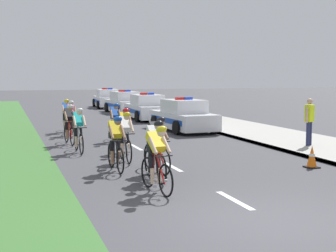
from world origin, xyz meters
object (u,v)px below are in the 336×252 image
at_px(cyclist_fifth, 125,136).
at_px(cyclist_sixth, 125,129).
at_px(cyclist_ninth, 69,124).
at_px(cyclist_tenth, 71,117).
at_px(cyclist_eleventh, 66,115).
at_px(traffic_cone_near, 312,157).
at_px(cyclist_third, 157,144).
at_px(police_car_furthest, 107,99).
at_px(cyclist_eighth, 115,122).
at_px(cyclist_second, 155,149).
at_px(police_car_nearest, 183,117).
at_px(spectator_closest, 309,118).
at_px(police_car_second, 147,108).
at_px(cyclist_lead, 157,158).
at_px(police_car_third, 124,103).
at_px(cyclist_fourth, 116,143).
at_px(cyclist_seventh, 79,129).

distance_m(cyclist_fifth, cyclist_sixth, 1.77).
bearing_deg(cyclist_ninth, cyclist_tenth, 80.89).
bearing_deg(cyclist_eleventh, traffic_cone_near, -63.71).
distance_m(cyclist_third, police_car_furthest, 26.93).
bearing_deg(cyclist_eighth, traffic_cone_near, -60.73).
xyz_separation_m(cyclist_sixth, police_car_furthest, (4.10, 22.95, -0.11)).
height_order(cyclist_ninth, traffic_cone_near, cyclist_ninth).
relative_size(cyclist_second, police_car_nearest, 0.38).
distance_m(cyclist_fifth, spectator_closest, 6.85).
xyz_separation_m(cyclist_second, cyclist_tenth, (-0.76, 9.94, 0.00)).
xyz_separation_m(cyclist_third, police_car_second, (4.11, 15.12, -0.11)).
relative_size(cyclist_lead, police_car_third, 0.38).
relative_size(cyclist_sixth, cyclist_tenth, 1.00).
distance_m(cyclist_third, cyclist_fourth, 1.15).
bearing_deg(cyclist_third, cyclist_ninth, 103.82).
distance_m(cyclist_ninth, police_car_nearest, 6.29).
xyz_separation_m(cyclist_second, cyclist_third, (0.33, 0.92, 0.00)).
bearing_deg(cyclist_third, cyclist_eighth, 87.46).
relative_size(cyclist_eighth, traffic_cone_near, 2.69).
relative_size(cyclist_second, cyclist_eleventh, 1.00).
xyz_separation_m(cyclist_second, spectator_closest, (6.76, 3.27, 0.30)).
height_order(cyclist_fourth, police_car_nearest, police_car_nearest).
bearing_deg(police_car_furthest, cyclist_ninth, -105.50).
height_order(cyclist_lead, police_car_nearest, police_car_nearest).
relative_size(cyclist_third, spectator_closest, 1.02).
height_order(cyclist_eighth, police_car_furthest, police_car_furthest).
bearing_deg(police_car_furthest, police_car_second, -90.00).
height_order(cyclist_fifth, cyclist_ninth, same).
distance_m(cyclist_lead, police_car_furthest, 29.16).
height_order(cyclist_third, traffic_cone_near, cyclist_third).
relative_size(cyclist_fourth, cyclist_seventh, 1.00).
bearing_deg(traffic_cone_near, cyclist_second, -178.36).
relative_size(police_car_third, spectator_closest, 2.69).
distance_m(cyclist_third, cyclist_eleventh, 10.42).
height_order(cyclist_ninth, police_car_furthest, police_car_furthest).
relative_size(police_car_second, police_car_furthest, 0.99).
bearing_deg(police_car_third, police_car_second, -90.02).
bearing_deg(police_car_second, cyclist_tenth, -130.45).
xyz_separation_m(cyclist_third, cyclist_eleventh, (-1.15, 10.36, 0.00)).
bearing_deg(cyclist_fifth, police_car_third, 76.48).
xyz_separation_m(cyclist_seventh, traffic_cone_near, (5.85, -4.90, -0.48)).
distance_m(cyclist_lead, police_car_nearest, 12.15).
distance_m(cyclist_sixth, cyclist_seventh, 1.57).
height_order(cyclist_ninth, police_car_third, police_car_third).
bearing_deg(cyclist_seventh, cyclist_sixth, -16.42).
xyz_separation_m(cyclist_second, police_car_second, (4.44, 16.04, -0.11)).
bearing_deg(cyclist_fourth, cyclist_eighth, 77.65).
distance_m(cyclist_fourth, cyclist_tenth, 8.46).
relative_size(cyclist_seventh, police_car_second, 0.39).
distance_m(police_car_nearest, police_car_third, 11.71).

